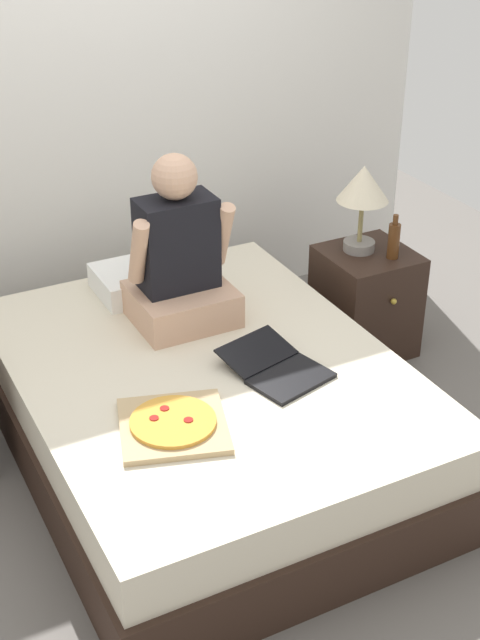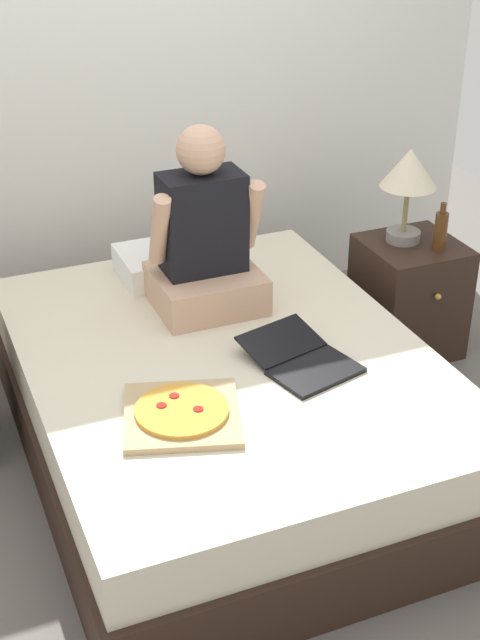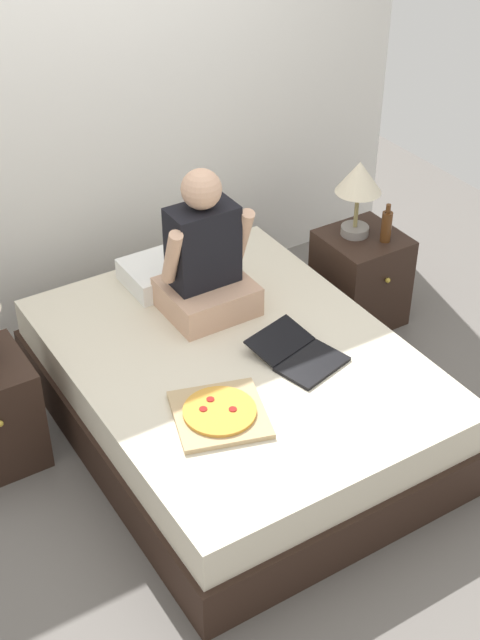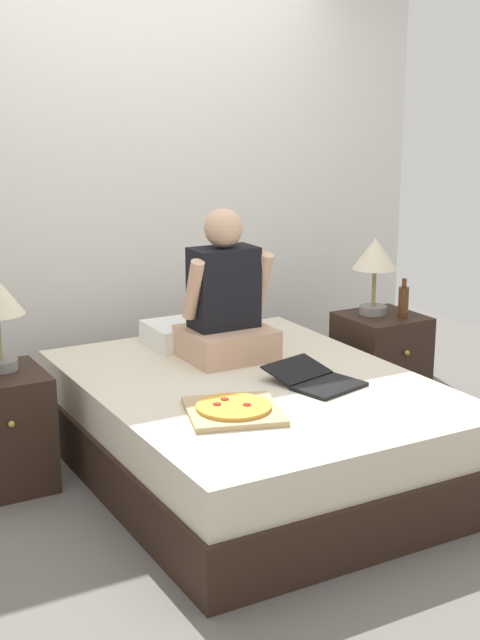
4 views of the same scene
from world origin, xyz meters
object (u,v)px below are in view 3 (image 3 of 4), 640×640
at_px(lamp_on_right_nightstand, 304,243).
at_px(beer_bottle, 326,271).
at_px(pizza_box, 340,369).
at_px(person_seated, 288,290).
at_px(nightstand_left, 105,427).
at_px(bed, 311,383).
at_px(water_bottle, 99,373).
at_px(laptop, 364,331).
at_px(lamp_on_left_nightstand, 93,324).
at_px(nightstand_right, 311,314).

height_order(lamp_on_right_nightstand, beer_bottle, lamp_on_right_nightstand).
bearing_deg(pizza_box, person_seated, 56.11).
relative_size(nightstand_left, pizza_box, 1.08).
relative_size(bed, lamp_on_right_nightstand, 4.79).
distance_m(water_bottle, beer_bottle, 2.39).
distance_m(bed, laptop, 0.49).
relative_size(lamp_on_left_nightstand, water_bottle, 1.63).
relative_size(lamp_on_left_nightstand, nightstand_right, 0.85).
distance_m(lamp_on_right_nightstand, laptop, 1.22).
bearing_deg(lamp_on_left_nightstand, bed, -33.78).
relative_size(bed, pizza_box, 4.41).
height_order(lamp_on_left_nightstand, laptop, lamp_on_left_nightstand).
relative_size(beer_bottle, person_seated, 0.29).
relative_size(lamp_on_left_nightstand, pizza_box, 0.92).
height_order(nightstand_right, pizza_box, pizza_box).
distance_m(bed, lamp_on_left_nightstand, 1.43).
distance_m(bed, lamp_on_right_nightstand, 1.44).
distance_m(lamp_on_left_nightstand, pizza_box, 1.39).
distance_m(lamp_on_left_nightstand, person_seated, 1.31).
xyz_separation_m(water_bottle, lamp_on_right_nightstand, (2.29, 0.14, 0.22)).
bearing_deg(lamp_on_right_nightstand, lamp_on_left_nightstand, 180.00).
bearing_deg(pizza_box, beer_bottle, 32.51).
bearing_deg(lamp_on_left_nightstand, beer_bottle, -3.79).
height_order(beer_bottle, pizza_box, beer_bottle).
bearing_deg(beer_bottle, water_bottle, 179.76).
bearing_deg(bed, person_seated, 60.47).
relative_size(person_seated, laptop, 1.86).
relative_size(lamp_on_right_nightstand, pizza_box, 0.92).
bearing_deg(lamp_on_left_nightstand, lamp_on_right_nightstand, 0.00).
xyz_separation_m(person_seated, pizza_box, (-0.42, -0.63, -0.27)).
xyz_separation_m(nightstand_right, beer_bottle, (0.07, -0.10, 0.36)).
distance_m(lamp_on_left_nightstand, beer_bottle, 2.28).
xyz_separation_m(water_bottle, pizza_box, (0.93, -0.94, -0.12)).
height_order(person_seated, laptop, person_seated).
bearing_deg(pizza_box, water_bottle, 134.74).
distance_m(nightstand_left, lamp_on_left_nightstand, 0.59).
xyz_separation_m(person_seated, laptop, (0.20, -0.47, -0.27)).
height_order(nightstand_left, person_seated, person_seated).
bearing_deg(nightstand_right, water_bottle, -177.78).
distance_m(lamp_on_right_nightstand, pizza_box, 1.77).
height_order(bed, lamp_on_right_nightstand, lamp_on_right_nightstand).
distance_m(water_bottle, lamp_on_right_nightstand, 2.30).
bearing_deg(nightstand_right, lamp_on_left_nightstand, 178.69).
distance_m(beer_bottle, laptop, 1.14).
height_order(bed, beer_bottle, beer_bottle).
relative_size(laptop, pizza_box, 0.86).
bearing_deg(person_seated, lamp_on_left_nightstand, 159.93).
relative_size(water_bottle, laptop, 0.66).
bearing_deg(nightstand_left, person_seated, -17.46).
distance_m(lamp_on_right_nightstand, person_seated, 1.04).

